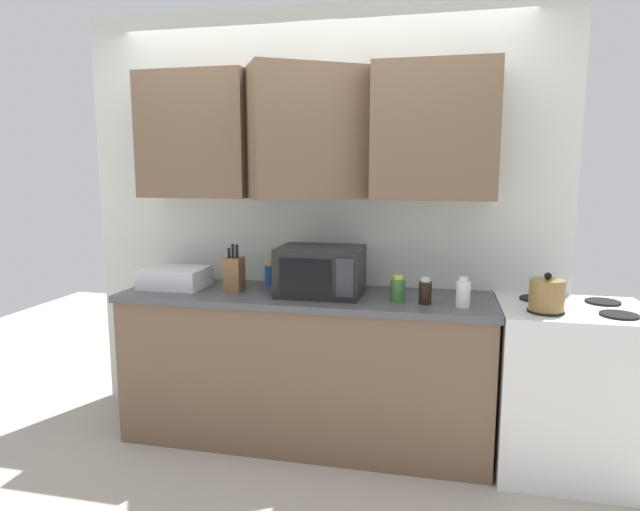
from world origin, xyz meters
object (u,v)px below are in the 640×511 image
bottle_white_jar (463,293)px  microwave (321,271)px  kettle (547,295)px  bottle_soy_dark (425,292)px  stove_range (569,389)px  dish_rack (175,277)px  bottle_blue_cleaner (270,274)px  bottle_green_oil (398,289)px  knife_block (234,274)px

bottle_white_jar → microwave: bearing=170.7°
kettle → bottle_soy_dark: 0.61m
stove_range → dish_rack: size_ratio=2.40×
bottle_soy_dark → bottle_blue_cleaner: size_ratio=0.96×
bottle_soy_dark → bottle_white_jar: 0.20m
kettle → bottle_green_oil: (-0.75, 0.08, -0.03)m
bottle_white_jar → bottle_blue_cleaner: bottle_white_jar is taller
stove_range → kettle: size_ratio=4.71×
bottle_green_oil → bottle_blue_cleaner: bearing=160.7°
dish_rack → bottle_blue_cleaner: bottle_blue_cleaner is taller
knife_block → bottle_green_oil: size_ratio=1.98×
bottle_green_oil → bottle_white_jar: 0.35m
bottle_green_oil → bottle_blue_cleaner: (-0.83, 0.29, 0.00)m
kettle → bottle_blue_cleaner: 1.62m
kettle → microwave: size_ratio=0.40×
bottle_green_oil → bottle_soy_dark: (0.15, -0.03, 0.00)m
microwave → dish_rack: microwave is taller
microwave → bottle_blue_cleaner: size_ratio=3.21×
bottle_green_oil → bottle_soy_dark: size_ratio=1.00×
bottle_white_jar → bottle_blue_cleaner: (-1.17, 0.35, -0.01)m
kettle → dish_rack: kettle is taller
bottle_green_oil → bottle_white_jar: bearing=-9.9°
microwave → bottle_white_jar: 0.81m
stove_range → knife_block: bearing=-180.0°
microwave → bottle_soy_dark: microwave is taller
microwave → bottle_blue_cleaner: 0.44m
dish_rack → bottle_soy_dark: (1.52, -0.11, 0.01)m
bottle_blue_cleaner → dish_rack: bearing=-159.2°
stove_range → microwave: (-1.37, 0.01, 0.59)m
knife_block → bottle_blue_cleaner: size_ratio=1.90×
microwave → bottle_soy_dark: (0.60, -0.09, -0.07)m
microwave → bottle_blue_cleaner: bearing=149.7°
microwave → bottle_white_jar: size_ratio=2.96×
dish_rack → bottle_green_oil: bottle_green_oil is taller
kettle → microwave: (-1.20, 0.15, 0.05)m
dish_rack → bottle_soy_dark: 1.53m
microwave → bottle_soy_dark: size_ratio=3.33×
knife_block → bottle_green_oil: bearing=-3.4°
dish_rack → bottle_blue_cleaner: bearing=20.8°
microwave → dish_rack: 0.93m
kettle → bottle_soy_dark: bearing=174.9°
bottle_soy_dark → bottle_blue_cleaner: (-0.97, 0.31, 0.00)m
microwave → dish_rack: size_ratio=1.26×
kettle → dish_rack: (-2.13, 0.16, -0.03)m
microwave → knife_block: (-0.53, -0.01, -0.04)m
microwave → bottle_white_jar: (0.79, -0.13, -0.07)m
microwave → stove_range: bearing=-0.4°
knife_block → bottle_blue_cleaner: bearing=56.7°
bottle_green_oil → bottle_blue_cleaner: size_ratio=0.96×
bottle_blue_cleaner → bottle_soy_dark: bearing=-17.9°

